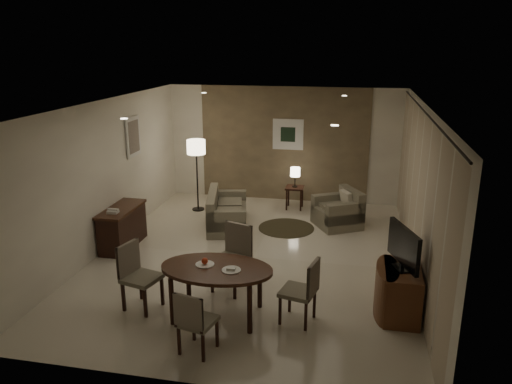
% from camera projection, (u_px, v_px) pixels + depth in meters
% --- Properties ---
extents(room_shell, '(5.50, 7.00, 2.70)m').
position_uv_depth(room_shell, '(258.00, 178.00, 8.86)').
color(room_shell, beige).
rests_on(room_shell, ground).
extents(taupe_accent, '(3.96, 0.03, 2.70)m').
position_uv_depth(taupe_accent, '(284.00, 145.00, 11.75)').
color(taupe_accent, '#7D6A4E').
rests_on(taupe_accent, wall_back).
extents(curtain_wall, '(0.08, 6.70, 2.58)m').
position_uv_depth(curtain_wall, '(417.00, 195.00, 7.98)').
color(curtain_wall, beige).
rests_on(curtain_wall, wall_right).
extents(curtain_rod, '(0.03, 6.80, 0.03)m').
position_uv_depth(curtain_rod, '(425.00, 112.00, 7.60)').
color(curtain_rod, black).
rests_on(curtain_rod, wall_right).
extents(art_back_frame, '(0.72, 0.03, 0.72)m').
position_uv_depth(art_back_frame, '(288.00, 134.00, 11.64)').
color(art_back_frame, silver).
rests_on(art_back_frame, wall_back).
extents(art_back_canvas, '(0.34, 0.01, 0.34)m').
position_uv_depth(art_back_canvas, '(288.00, 134.00, 11.63)').
color(art_back_canvas, black).
rests_on(art_back_canvas, wall_back).
extents(art_left_frame, '(0.03, 0.60, 0.80)m').
position_uv_depth(art_left_frame, '(133.00, 137.00, 9.99)').
color(art_left_frame, silver).
rests_on(art_left_frame, wall_left).
extents(art_left_canvas, '(0.01, 0.46, 0.64)m').
position_uv_depth(art_left_canvas, '(134.00, 137.00, 9.98)').
color(art_left_canvas, gray).
rests_on(art_left_canvas, wall_left).
extents(downlight_nl, '(0.10, 0.10, 0.01)m').
position_uv_depth(downlight_nl, '(124.00, 119.00, 6.68)').
color(downlight_nl, white).
rests_on(downlight_nl, ceiling).
extents(downlight_nr, '(0.10, 0.10, 0.01)m').
position_uv_depth(downlight_nr, '(335.00, 125.00, 6.14)').
color(downlight_nr, white).
rests_on(downlight_nr, ceiling).
extents(downlight_fl, '(0.10, 0.10, 0.01)m').
position_uv_depth(downlight_fl, '(204.00, 93.00, 10.06)').
color(downlight_fl, white).
rests_on(downlight_fl, ceiling).
extents(downlight_fr, '(0.10, 0.10, 0.01)m').
position_uv_depth(downlight_fr, '(344.00, 96.00, 9.52)').
color(downlight_fr, white).
rests_on(downlight_fr, ceiling).
extents(console_desk, '(0.48, 1.20, 0.75)m').
position_uv_depth(console_desk, '(122.00, 227.00, 9.24)').
color(console_desk, '#3F1F14').
rests_on(console_desk, floor).
extents(telephone, '(0.20, 0.14, 0.09)m').
position_uv_depth(telephone, '(113.00, 211.00, 8.84)').
color(telephone, white).
rests_on(telephone, console_desk).
extents(tv_cabinet, '(0.48, 0.90, 0.70)m').
position_uv_depth(tv_cabinet, '(401.00, 292.00, 6.91)').
color(tv_cabinet, brown).
rests_on(tv_cabinet, floor).
extents(flat_tv, '(0.36, 0.85, 0.60)m').
position_uv_depth(flat_tv, '(404.00, 247.00, 6.72)').
color(flat_tv, black).
rests_on(flat_tv, tv_cabinet).
extents(dining_table, '(1.55, 0.97, 0.73)m').
position_uv_depth(dining_table, '(217.00, 292.00, 6.88)').
color(dining_table, '#3F1F14').
rests_on(dining_table, floor).
extents(chair_near, '(0.49, 0.49, 0.85)m').
position_uv_depth(chair_near, '(198.00, 320.00, 6.07)').
color(chair_near, gray).
rests_on(chair_near, floor).
extents(chair_far, '(0.62, 0.62, 1.02)m').
position_uv_depth(chair_far, '(231.00, 260.00, 7.55)').
color(chair_far, gray).
rests_on(chair_far, floor).
extents(chair_left, '(0.57, 0.57, 0.96)m').
position_uv_depth(chair_left, '(142.00, 277.00, 7.04)').
color(chair_left, gray).
rests_on(chair_left, floor).
extents(chair_right, '(0.53, 0.53, 0.91)m').
position_uv_depth(chair_right, '(298.00, 291.00, 6.72)').
color(chair_right, gray).
rests_on(chair_right, floor).
extents(plate_a, '(0.26, 0.26, 0.02)m').
position_uv_depth(plate_a, '(205.00, 264.00, 6.86)').
color(plate_a, white).
rests_on(plate_a, dining_table).
extents(plate_b, '(0.26, 0.26, 0.02)m').
position_uv_depth(plate_b, '(231.00, 270.00, 6.69)').
color(plate_b, white).
rests_on(plate_b, dining_table).
extents(fruit_apple, '(0.09, 0.09, 0.09)m').
position_uv_depth(fruit_apple, '(205.00, 261.00, 6.84)').
color(fruit_apple, red).
rests_on(fruit_apple, plate_a).
extents(napkin, '(0.12, 0.08, 0.03)m').
position_uv_depth(napkin, '(231.00, 269.00, 6.68)').
color(napkin, white).
rests_on(napkin, plate_b).
extents(round_rug, '(1.14, 1.14, 0.01)m').
position_uv_depth(round_rug, '(286.00, 228.00, 10.25)').
color(round_rug, '#3E3423').
rests_on(round_rug, floor).
extents(sofa, '(1.67, 1.09, 0.73)m').
position_uv_depth(sofa, '(227.00, 209.00, 10.26)').
color(sofa, gray).
rests_on(sofa, floor).
extents(armchair, '(1.13, 1.15, 0.77)m').
position_uv_depth(armchair, '(337.00, 209.00, 10.26)').
color(armchair, gray).
rests_on(armchair, floor).
extents(side_table, '(0.40, 0.40, 0.51)m').
position_uv_depth(side_table, '(295.00, 198.00, 11.39)').
color(side_table, black).
rests_on(side_table, floor).
extents(table_lamp, '(0.22, 0.22, 0.50)m').
position_uv_depth(table_lamp, '(295.00, 176.00, 11.25)').
color(table_lamp, '#FFEAC1').
rests_on(table_lamp, side_table).
extents(floor_lamp, '(0.41, 0.41, 1.61)m').
position_uv_depth(floor_lamp, '(197.00, 176.00, 11.14)').
color(floor_lamp, '#FFE5B7').
rests_on(floor_lamp, floor).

